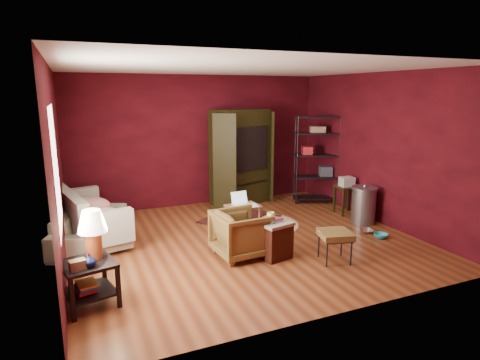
{
  "coord_description": "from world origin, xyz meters",
  "views": [
    {
      "loc": [
        -2.55,
        -5.82,
        2.44
      ],
      "look_at": [
        0.0,
        0.2,
        1.0
      ],
      "focal_mm": 30.0,
      "sensor_mm": 36.0,
      "label": 1
    }
  ],
  "objects_px": {
    "laptop_desk": "(242,208)",
    "armchair": "(241,231)",
    "sofa": "(90,220)",
    "tv_armoire": "(241,155)",
    "wire_shelving": "(317,156)",
    "hamper": "(273,238)",
    "side_table": "(90,249)"
  },
  "relations": [
    {
      "from": "sofa",
      "to": "side_table",
      "type": "relative_size",
      "value": 1.73
    },
    {
      "from": "laptop_desk",
      "to": "hamper",
      "type": "bearing_deg",
      "value": -96.57
    },
    {
      "from": "hamper",
      "to": "laptop_desk",
      "type": "distance_m",
      "value": 1.23
    },
    {
      "from": "laptop_desk",
      "to": "wire_shelving",
      "type": "distance_m",
      "value": 2.64
    },
    {
      "from": "sofa",
      "to": "side_table",
      "type": "bearing_deg",
      "value": -161.45
    },
    {
      "from": "armchair",
      "to": "wire_shelving",
      "type": "height_order",
      "value": "wire_shelving"
    },
    {
      "from": "armchair",
      "to": "hamper",
      "type": "bearing_deg",
      "value": -122.78
    },
    {
      "from": "side_table",
      "to": "wire_shelving",
      "type": "distance_m",
      "value": 5.6
    },
    {
      "from": "side_table",
      "to": "tv_armoire",
      "type": "distance_m",
      "value": 4.68
    },
    {
      "from": "side_table",
      "to": "laptop_desk",
      "type": "xyz_separation_m",
      "value": [
        2.59,
        1.57,
        -0.23
      ]
    },
    {
      "from": "side_table",
      "to": "tv_armoire",
      "type": "xyz_separation_m",
      "value": [
        3.29,
        3.3,
        0.42
      ]
    },
    {
      "from": "tv_armoire",
      "to": "wire_shelving",
      "type": "distance_m",
      "value": 1.69
    },
    {
      "from": "armchair",
      "to": "hamper",
      "type": "relative_size",
      "value": 1.2
    },
    {
      "from": "sofa",
      "to": "laptop_desk",
      "type": "height_order",
      "value": "sofa"
    },
    {
      "from": "hamper",
      "to": "tv_armoire",
      "type": "relative_size",
      "value": 0.31
    },
    {
      "from": "laptop_desk",
      "to": "armchair",
      "type": "bearing_deg",
      "value": -120.11
    },
    {
      "from": "tv_armoire",
      "to": "wire_shelving",
      "type": "xyz_separation_m",
      "value": [
        1.59,
        -0.58,
        -0.02
      ]
    },
    {
      "from": "side_table",
      "to": "laptop_desk",
      "type": "height_order",
      "value": "side_table"
    },
    {
      "from": "sofa",
      "to": "laptop_desk",
      "type": "xyz_separation_m",
      "value": [
        2.51,
        -0.54,
        0.06
      ]
    },
    {
      "from": "tv_armoire",
      "to": "wire_shelving",
      "type": "height_order",
      "value": "tv_armoire"
    },
    {
      "from": "armchair",
      "to": "tv_armoire",
      "type": "bearing_deg",
      "value": -26.96
    },
    {
      "from": "wire_shelving",
      "to": "side_table",
      "type": "bearing_deg",
      "value": -127.61
    },
    {
      "from": "side_table",
      "to": "hamper",
      "type": "bearing_deg",
      "value": 7.77
    },
    {
      "from": "sofa",
      "to": "hamper",
      "type": "height_order",
      "value": "sofa"
    },
    {
      "from": "sofa",
      "to": "wire_shelving",
      "type": "distance_m",
      "value": 4.89
    },
    {
      "from": "hamper",
      "to": "wire_shelving",
      "type": "relative_size",
      "value": 0.33
    },
    {
      "from": "sofa",
      "to": "wire_shelving",
      "type": "bearing_deg",
      "value": -61.96
    },
    {
      "from": "armchair",
      "to": "wire_shelving",
      "type": "bearing_deg",
      "value": -56.07
    },
    {
      "from": "sofa",
      "to": "armchair",
      "type": "distance_m",
      "value": 2.56
    },
    {
      "from": "armchair",
      "to": "laptop_desk",
      "type": "bearing_deg",
      "value": -28.44
    },
    {
      "from": "laptop_desk",
      "to": "tv_armoire",
      "type": "distance_m",
      "value": 1.98
    },
    {
      "from": "armchair",
      "to": "wire_shelving",
      "type": "relative_size",
      "value": 0.4
    }
  ]
}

